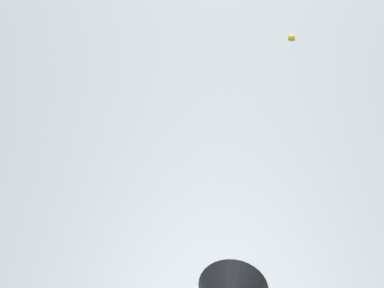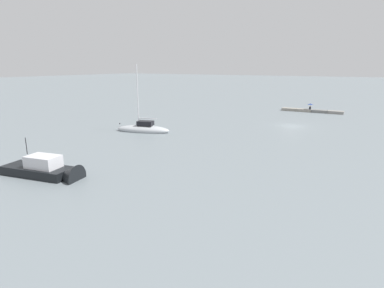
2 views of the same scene
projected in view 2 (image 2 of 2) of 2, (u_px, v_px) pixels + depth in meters
ground_plane at (292, 126)px, 52.05m from camera, size 500.00×500.00×0.00m
seawall_pier at (312, 111)px, 67.51m from camera, size 12.45×1.61×0.57m
person_seated_dark_left at (310, 108)px, 67.51m from camera, size 0.48×0.66×0.73m
umbrella_open_navy at (310, 104)px, 67.38m from camera, size 1.20×1.20×1.27m
sailboat_grey_near at (143, 129)px, 47.63m from camera, size 8.53×4.43×10.28m
motorboat_black_near at (49, 172)px, 28.41m from camera, size 7.94×3.60×4.30m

